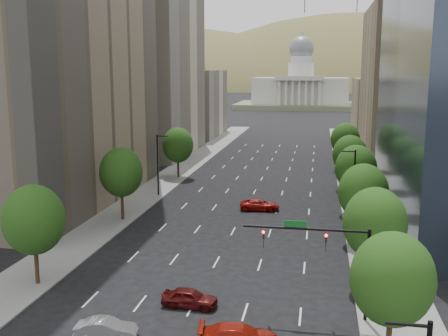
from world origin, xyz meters
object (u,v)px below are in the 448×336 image
Objects in this scene: car_maroon at (190,298)px; car_red_far at (260,205)px; capitol at (300,90)px; car_silver at (106,329)px; traffic_signal at (333,252)px.

car_maroon is 0.85× the size of car_red_far.
car_maroon is at bearing -90.04° from capitol.
capitol is at bearing -8.97° from car_silver.
car_silver is at bearing 163.82° from car_red_far.
traffic_signal is 0.15× the size of capitol.
capitol is 13.81× the size of car_maroon.
car_silver is (-4.43, -5.81, -0.05)m from car_maroon.
capitol is at bearing 2.13° from car_maroon.
traffic_signal is 31.23m from car_red_far.
traffic_signal is 1.78× the size of car_red_far.
traffic_signal reaches higher than car_maroon.
car_maroon is at bearing -45.15° from car_silver.
traffic_signal is at bearing -169.56° from car_red_far.
car_silver is (-15.13, -5.66, -4.48)m from traffic_signal.
capitol reaches higher than traffic_signal.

